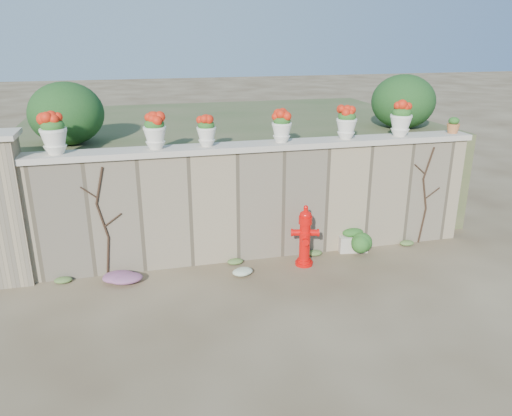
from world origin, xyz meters
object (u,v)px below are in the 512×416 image
object	(u,v)px
fire_hydrant	(305,236)
planter_box	(352,240)
terracotta_pot	(453,126)
urn_pot_0	(54,134)

from	to	relation	value
fire_hydrant	planter_box	xyz separation A→B (m)	(1.09, 0.37, -0.35)
planter_box	terracotta_pot	size ratio (longest dim) A/B	1.95
fire_hydrant	planter_box	size ratio (longest dim) A/B	1.95
fire_hydrant	urn_pot_0	size ratio (longest dim) A/B	1.70
urn_pot_0	fire_hydrant	bearing A→B (deg)	-8.85
planter_box	terracotta_pot	world-z (taller)	terracotta_pot
fire_hydrant	terracotta_pot	distance (m)	3.59
planter_box	urn_pot_0	world-z (taller)	urn_pot_0
fire_hydrant	urn_pot_0	distance (m)	4.43
urn_pot_0	terracotta_pot	distance (m)	7.09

